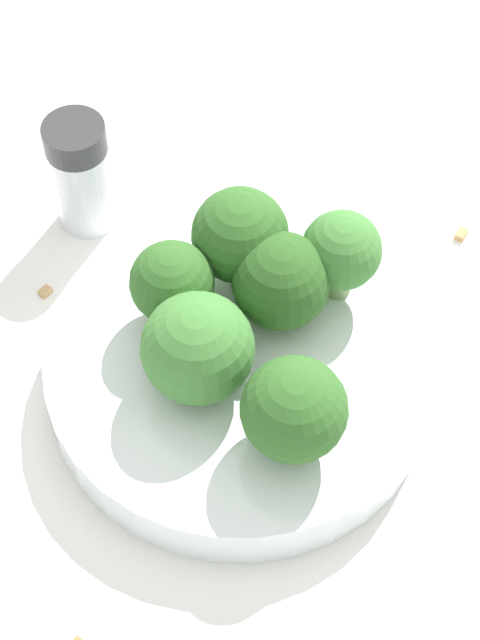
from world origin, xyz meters
TOP-DOWN VIEW (x-y plane):
  - ground_plane at (0.00, 0.00)m, footprint 3.00×3.00m
  - bowl at (0.00, 0.00)m, footprint 0.22×0.22m
  - broccoli_floret_0 at (-0.00, -0.07)m, footprint 0.04×0.04m
  - broccoli_floret_1 at (-0.06, 0.01)m, footprint 0.05×0.05m
  - broccoli_floret_2 at (0.04, -0.03)m, footprint 0.05×0.05m
  - broccoli_floret_3 at (0.04, 0.01)m, footprint 0.05×0.05m
  - broccoli_floret_4 at (0.01, -0.03)m, footprint 0.05×0.05m
  - broccoli_floret_5 at (0.00, 0.03)m, footprint 0.06×0.06m
  - pepper_shaker at (0.16, 0.00)m, footprint 0.04×0.04m
  - almond_crumb_0 at (-0.00, -0.18)m, footprint 0.01×0.01m
  - almond_crumb_1 at (0.12, 0.05)m, footprint 0.01×0.01m

SIDE VIEW (x-z plane):
  - ground_plane at x=0.00m, z-range 0.00..0.00m
  - almond_crumb_1 at x=0.12m, z-range 0.00..0.01m
  - almond_crumb_0 at x=0.00m, z-range 0.00..0.01m
  - bowl at x=0.00m, z-range 0.00..0.03m
  - pepper_shaker at x=0.16m, z-range 0.00..0.08m
  - broccoli_floret_4 at x=0.01m, z-range 0.03..0.09m
  - broccoli_floret_5 at x=0.00m, z-range 0.03..0.10m
  - broccoli_floret_3 at x=0.04m, z-range 0.04..0.09m
  - broccoli_floret_1 at x=-0.06m, z-range 0.04..0.10m
  - broccoli_floret_0 at x=0.00m, z-range 0.04..0.10m
  - broccoli_floret_2 at x=0.04m, z-range 0.04..0.10m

